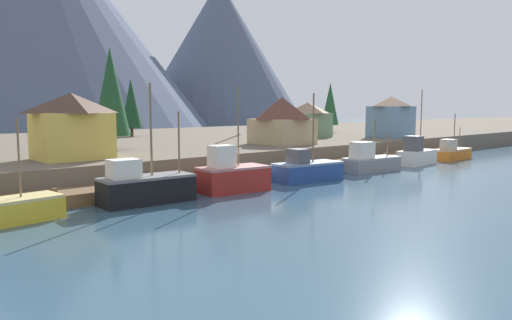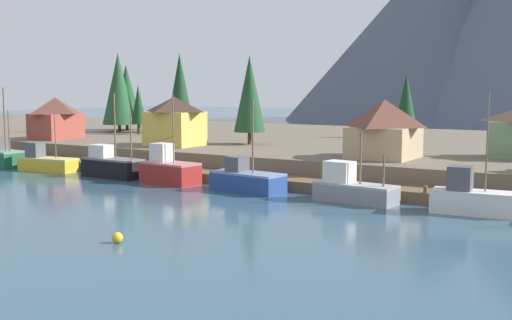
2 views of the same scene
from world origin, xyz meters
TOP-DOWN VIEW (x-y plane):
  - ground_plane at (0.00, 20.00)m, footprint 400.00×400.00m
  - dock at (0.00, 1.99)m, footprint 80.00×4.00m
  - shoreline_bank at (0.00, 32.00)m, footprint 400.00×56.00m
  - mountain_central_peak at (23.57, 151.42)m, footprint 126.33×126.33m
  - mountain_east_peak at (107.25, 149.69)m, footprint 77.88×77.88m
  - fishing_boat_black at (-13.96, -1.65)m, footprint 7.21×3.05m
  - fishing_boat_red at (-5.72, -1.90)m, footprint 6.31×3.52m
  - fishing_boat_blue at (3.71, -1.97)m, footprint 7.38×3.66m
  - fishing_boat_grey at (14.28, -1.76)m, footprint 7.34×3.32m
  - fishing_boat_white at (24.13, -1.68)m, footprint 6.48×3.07m
  - fishing_boat_orange at (33.36, -1.61)m, footprint 7.24×2.94m
  - house_tan at (12.40, 10.61)m, footprint 6.47×7.09m
  - house_green at (25.01, 17.82)m, footprint 7.19×4.65m
  - house_yellow at (-14.82, 10.26)m, footprint 6.56×5.49m
  - house_blue at (34.71, 9.24)m, footprint 6.73×5.10m
  - conifer_near_left at (-7.90, 16.79)m, footprint 4.01×4.01m
  - conifer_mid_right at (38.95, 25.22)m, footprint 3.20×3.20m
  - conifer_back_right at (5.37, 38.16)m, footprint 3.32×3.32m

SIDE VIEW (x-z plane):
  - ground_plane at x=0.00m, z-range -1.00..0.00m
  - dock at x=0.00m, z-range -0.30..1.30m
  - fishing_boat_orange at x=33.36m, z-range -2.20..4.11m
  - fishing_boat_blue at x=3.71m, z-range -3.22..5.41m
  - fishing_boat_grey at x=14.28m, z-range -1.79..4.13m
  - fishing_boat_white at x=24.13m, z-range -3.46..5.96m
  - shoreline_bank at x=0.00m, z-range 0.00..2.50m
  - fishing_boat_black at x=-13.96m, z-range -3.28..5.83m
  - fishing_boat_red at x=-5.72m, z-range -3.18..5.94m
  - house_green at x=25.01m, z-range 2.56..8.01m
  - house_tan at x=12.40m, z-range 2.57..8.59m
  - house_yellow at x=-14.82m, z-range 2.56..8.65m
  - house_blue at x=34.71m, z-range 2.56..8.94m
  - conifer_mid_right at x=38.95m, z-range 3.18..12.32m
  - conifer_back_right at x=5.37m, z-range 3.17..12.40m
  - conifer_near_left at x=-7.90m, z-range 3.29..14.61m
  - mountain_east_peak at x=107.25m, z-range 0.00..64.23m
  - mountain_central_peak at x=23.57m, z-range 0.00..83.65m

